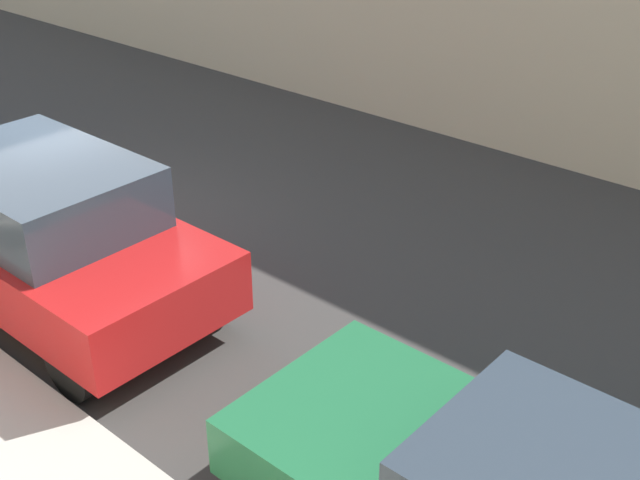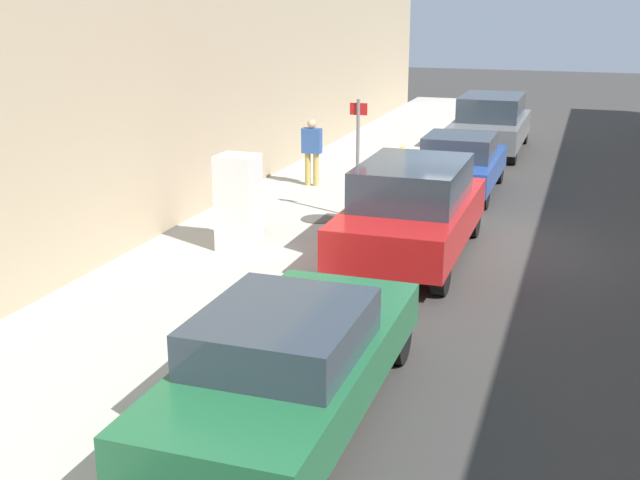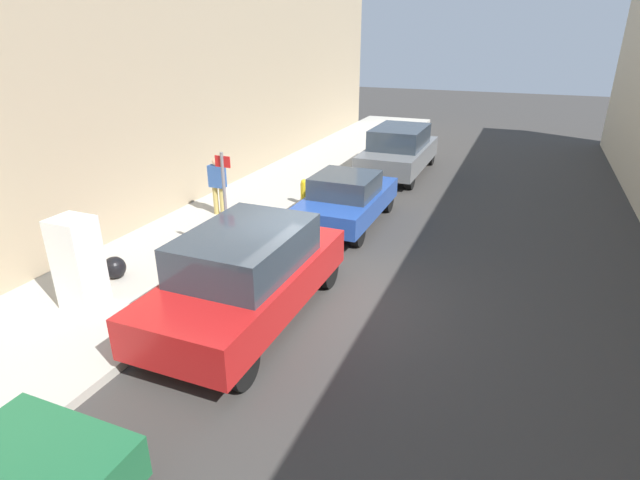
{
  "view_description": "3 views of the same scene",
  "coord_description": "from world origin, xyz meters",
  "views": [
    {
      "loc": [
        -5.02,
        -8.73,
        5.14
      ],
      "look_at": [
        0.08,
        -4.27,
        1.47
      ],
      "focal_mm": 45.0,
      "sensor_mm": 36.0,
      "label": 1
    },
    {
      "loc": [
        1.87,
        -14.78,
        4.54
      ],
      "look_at": [
        -2.11,
        -3.04,
        0.79
      ],
      "focal_mm": 45.0,
      "sensor_mm": 36.0,
      "label": 2
    },
    {
      "loc": [
        3.2,
        -7.97,
        4.91
      ],
      "look_at": [
        -0.16,
        0.21,
        1.21
      ],
      "focal_mm": 28.0,
      "sensor_mm": 36.0,
      "label": 3
    }
  ],
  "objects": [
    {
      "name": "parked_suv_red",
      "position": [
        -1.03,
        -1.08,
        0.91
      ],
      "size": [
        1.99,
        4.65,
        1.76
      ],
      "color": "red",
      "rests_on": "ground"
    },
    {
      "name": "ground_plane",
      "position": [
        0.0,
        0.0,
        0.0
      ],
      "size": [
        80.0,
        80.0,
        0.0
      ],
      "primitive_type": "plane",
      "color": "#383533"
    }
  ]
}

